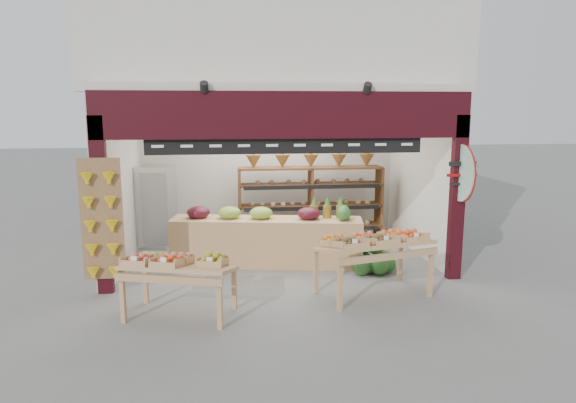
{
  "coord_description": "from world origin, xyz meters",
  "views": [
    {
      "loc": [
        -0.92,
        -8.74,
        2.73
      ],
      "look_at": [
        0.13,
        -0.2,
        1.18
      ],
      "focal_mm": 32.0,
      "sensor_mm": 36.0,
      "label": 1
    }
  ],
  "objects_px": {
    "watermelon_pile": "(372,259)",
    "display_table_left": "(173,264)",
    "back_shelving": "(311,188)",
    "mid_counter": "(266,240)",
    "cardboard_stack": "(212,242)",
    "display_table_right": "(373,242)",
    "refrigerator": "(157,206)"
  },
  "relations": [
    {
      "from": "refrigerator",
      "to": "display_table_right",
      "type": "distance_m",
      "value": 4.8
    },
    {
      "from": "cardboard_stack",
      "to": "watermelon_pile",
      "type": "bearing_deg",
      "value": -27.16
    },
    {
      "from": "display_table_right",
      "to": "watermelon_pile",
      "type": "height_order",
      "value": "display_table_right"
    },
    {
      "from": "cardboard_stack",
      "to": "display_table_right",
      "type": "xyz_separation_m",
      "value": [
        2.42,
        -2.55,
        0.58
      ]
    },
    {
      "from": "display_table_right",
      "to": "watermelon_pile",
      "type": "xyz_separation_m",
      "value": [
        0.33,
        1.14,
        -0.6
      ]
    },
    {
      "from": "display_table_right",
      "to": "back_shelving",
      "type": "bearing_deg",
      "value": 97.18
    },
    {
      "from": "display_table_left",
      "to": "display_table_right",
      "type": "distance_m",
      "value": 2.89
    },
    {
      "from": "refrigerator",
      "to": "mid_counter",
      "type": "height_order",
      "value": "refrigerator"
    },
    {
      "from": "back_shelving",
      "to": "display_table_left",
      "type": "xyz_separation_m",
      "value": [
        -2.45,
        -3.61,
        -0.44
      ]
    },
    {
      "from": "back_shelving",
      "to": "refrigerator",
      "type": "xyz_separation_m",
      "value": [
        -3.12,
        0.05,
        -0.33
      ]
    },
    {
      "from": "cardboard_stack",
      "to": "mid_counter",
      "type": "height_order",
      "value": "mid_counter"
    },
    {
      "from": "mid_counter",
      "to": "display_table_right",
      "type": "relative_size",
      "value": 1.91
    },
    {
      "from": "watermelon_pile",
      "to": "display_table_left",
      "type": "bearing_deg",
      "value": -154.1
    },
    {
      "from": "mid_counter",
      "to": "display_table_left",
      "type": "height_order",
      "value": "mid_counter"
    },
    {
      "from": "mid_counter",
      "to": "watermelon_pile",
      "type": "bearing_deg",
      "value": -17.68
    },
    {
      "from": "mid_counter",
      "to": "display_table_left",
      "type": "bearing_deg",
      "value": -123.55
    },
    {
      "from": "cardboard_stack",
      "to": "display_table_left",
      "type": "bearing_deg",
      "value": -98.39
    },
    {
      "from": "refrigerator",
      "to": "cardboard_stack",
      "type": "relative_size",
      "value": 1.67
    },
    {
      "from": "refrigerator",
      "to": "mid_counter",
      "type": "xyz_separation_m",
      "value": [
        2.07,
        -1.54,
        -0.36
      ]
    },
    {
      "from": "refrigerator",
      "to": "mid_counter",
      "type": "bearing_deg",
      "value": -22.8
    },
    {
      "from": "back_shelving",
      "to": "display_table_left",
      "type": "bearing_deg",
      "value": -124.22
    },
    {
      "from": "refrigerator",
      "to": "cardboard_stack",
      "type": "bearing_deg",
      "value": -18.49
    },
    {
      "from": "display_table_left",
      "to": "refrigerator",
      "type": "bearing_deg",
      "value": 100.34
    },
    {
      "from": "refrigerator",
      "to": "watermelon_pile",
      "type": "distance_m",
      "value": 4.44
    },
    {
      "from": "back_shelving",
      "to": "cardboard_stack",
      "type": "distance_m",
      "value": 2.31
    },
    {
      "from": "back_shelving",
      "to": "display_table_left",
      "type": "relative_size",
      "value": 1.87
    },
    {
      "from": "mid_counter",
      "to": "display_table_left",
      "type": "relative_size",
      "value": 2.15
    },
    {
      "from": "mid_counter",
      "to": "display_table_right",
      "type": "height_order",
      "value": "mid_counter"
    },
    {
      "from": "refrigerator",
      "to": "display_table_left",
      "type": "xyz_separation_m",
      "value": [
        0.67,
        -3.66,
        -0.11
      ]
    },
    {
      "from": "back_shelving",
      "to": "display_table_left",
      "type": "height_order",
      "value": "back_shelving"
    },
    {
      "from": "cardboard_stack",
      "to": "mid_counter",
      "type": "xyz_separation_m",
      "value": [
        0.97,
        -0.84,
        0.23
      ]
    },
    {
      "from": "display_table_left",
      "to": "watermelon_pile",
      "type": "bearing_deg",
      "value": 25.9
    }
  ]
}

